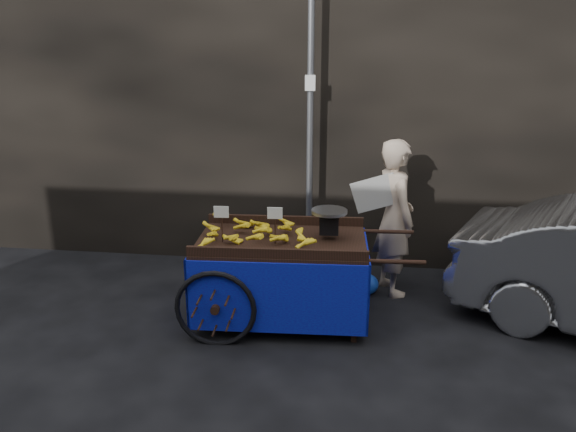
# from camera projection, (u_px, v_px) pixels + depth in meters

# --- Properties ---
(ground) EXTENTS (80.00, 80.00, 0.00)m
(ground) POSITION_uv_depth(u_px,v_px,m) (270.00, 317.00, 6.12)
(ground) COLOR black
(ground) RESTS_ON ground
(building_wall) EXTENTS (13.50, 2.00, 5.00)m
(building_wall) POSITION_uv_depth(u_px,v_px,m) (326.00, 68.00, 7.76)
(building_wall) COLOR black
(building_wall) RESTS_ON ground
(street_pole) EXTENTS (0.12, 0.10, 4.00)m
(street_pole) POSITION_uv_depth(u_px,v_px,m) (310.00, 116.00, 6.70)
(street_pole) COLOR slate
(street_pole) RESTS_ON ground
(banana_cart) EXTENTS (2.47, 1.28, 1.32)m
(banana_cart) POSITION_uv_depth(u_px,v_px,m) (276.00, 248.00, 5.85)
(banana_cart) COLOR black
(banana_cart) RESTS_ON ground
(vendor) EXTENTS (0.86, 0.79, 1.84)m
(vendor) POSITION_uv_depth(u_px,v_px,m) (394.00, 218.00, 6.47)
(vendor) COLOR tan
(vendor) RESTS_ON ground
(plastic_bag) EXTENTS (0.28, 0.23, 0.25)m
(plastic_bag) POSITION_uv_depth(u_px,v_px,m) (367.00, 284.00, 6.62)
(plastic_bag) COLOR #1841B7
(plastic_bag) RESTS_ON ground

